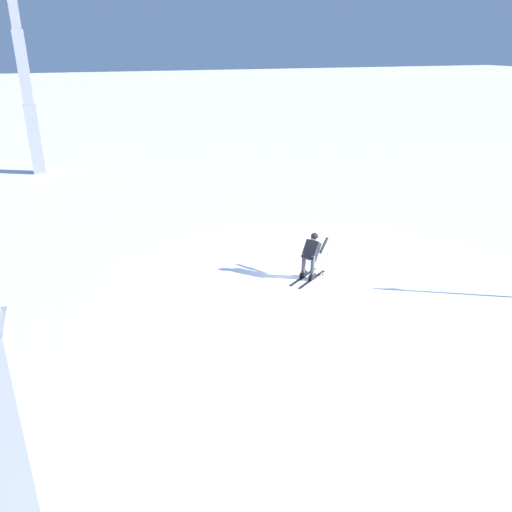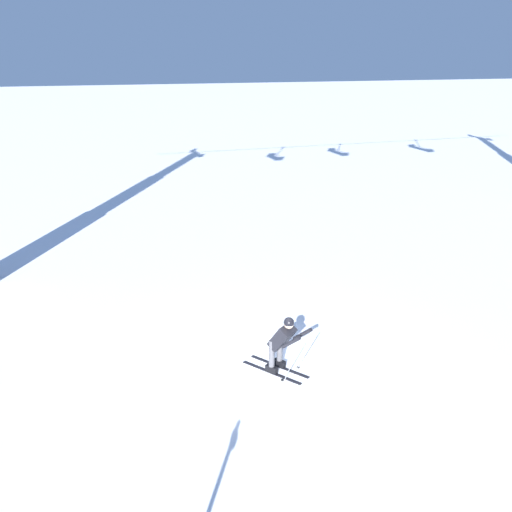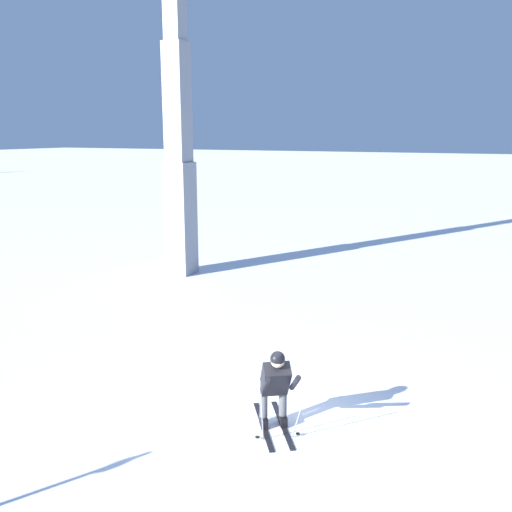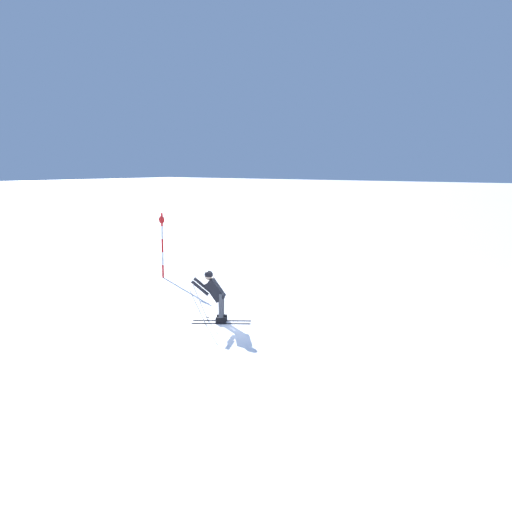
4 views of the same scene
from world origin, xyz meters
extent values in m
plane|color=white|center=(0.00, 0.00, 0.00)|extent=(260.00, 260.00, 0.00)
cube|color=black|center=(-0.01, 0.13, 0.01)|extent=(0.97, 1.35, 0.01)
cube|color=black|center=(-0.01, 0.13, 0.09)|extent=(0.25, 0.29, 0.16)
cylinder|color=#4C4C51|center=(-0.01, 0.13, 0.49)|extent=(0.13, 0.13, 0.64)
cube|color=black|center=(-0.27, -0.05, 0.01)|extent=(0.97, 1.35, 0.01)
cube|color=black|center=(-0.27, -0.05, 0.09)|extent=(0.25, 0.29, 0.16)
cylinder|color=#4C4C51|center=(-0.27, -0.05, 0.49)|extent=(0.13, 0.13, 0.64)
cube|color=black|center=(-0.05, -0.09, 0.89)|extent=(0.66, 0.69, 0.64)
sphere|color=beige|center=(0.05, -0.23, 1.26)|extent=(0.21, 0.21, 0.21)
sphere|color=black|center=(0.05, -0.23, 1.30)|extent=(0.23, 0.23, 0.23)
cylinder|color=black|center=(0.36, -0.27, 0.98)|extent=(0.34, 0.45, 0.42)
cylinder|color=gray|center=(0.42, -0.28, 0.41)|extent=(0.39, 0.34, 1.10)
cylinder|color=black|center=(0.35, -0.11, 0.05)|extent=(0.07, 0.07, 0.01)
cylinder|color=black|center=(-0.02, -0.54, 0.98)|extent=(0.34, 0.45, 0.42)
cylinder|color=gray|center=(-0.04, -0.59, 0.41)|extent=(0.19, 0.47, 1.10)
cylinder|color=black|center=(-0.18, -0.47, 0.05)|extent=(0.07, 0.07, 0.01)
cube|color=gray|center=(17.95, 8.01, 1.86)|extent=(0.66, 0.66, 3.73)
cube|color=gray|center=(17.95, 8.01, 5.59)|extent=(0.55, 0.55, 3.73)
camera|label=1|loc=(-13.14, 6.68, 6.80)|focal=35.95mm
camera|label=2|loc=(-4.06, -10.15, 6.74)|focal=38.78mm
camera|label=3|loc=(3.25, -7.63, 4.67)|focal=39.55mm
camera|label=4|loc=(12.63, 10.80, 4.25)|focal=44.52mm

